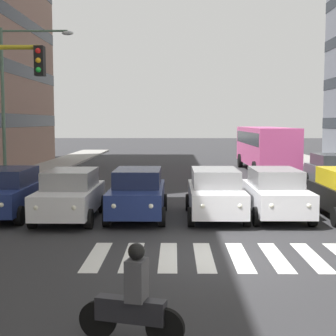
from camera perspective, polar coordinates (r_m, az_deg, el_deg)
The scene contains 11 objects.
ground_plane at distance 12.77m, azimuth 6.18°, elevation -10.10°, with size 180.00×180.00×0.00m, color #2D2D30.
crosswalk_markings at distance 12.77m, azimuth 6.18°, elevation -10.08°, with size 6.75×2.80×0.01m.
car_2 at distance 17.98m, azimuth 12.23°, elevation -2.79°, with size 2.02×4.44×1.72m.
car_3 at distance 17.60m, azimuth 5.44°, elevation -2.87°, with size 2.02×4.44×1.72m.
car_4 at distance 17.56m, azimuth -3.50°, elevation -2.87°, with size 2.02×4.44×1.72m.
car_5 at distance 17.55m, azimuth -11.14°, elevation -2.97°, with size 2.02×4.44×1.72m.
car_6 at distance 18.66m, azimuth -17.96°, elevation -2.64°, with size 2.02×4.44×1.72m.
car_row2_0 at distance 26.80m, azimuth 18.34°, elevation -0.29°, with size 2.02×4.44×1.72m.
bus_behind_traffic at distance 34.26m, azimuth 11.07°, elevation 2.69°, with size 2.78×10.50×3.00m.
motorcycle_with_rider at distance 7.87m, azimuth -4.08°, elevation -15.09°, with size 1.67×0.54×1.57m.
street_lamp_right at distance 25.03m, azimuth -17.17°, elevation 8.46°, with size 3.52×0.28×7.65m.
Camera 1 is at (1.19, 12.25, 3.39)m, focal length 53.15 mm.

